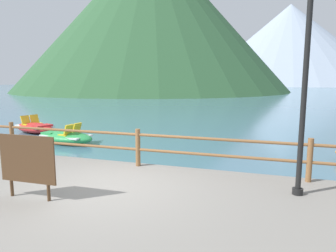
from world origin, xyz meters
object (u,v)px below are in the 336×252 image
(sign_board, at_px, (27,160))
(pedal_boat_3, at_px, (35,127))
(lamp_post, at_px, (306,64))
(pedal_boat_1, at_px, (66,137))

(sign_board, height_order, pedal_boat_3, sign_board)
(lamp_post, relative_size, pedal_boat_3, 1.49)
(lamp_post, height_order, sign_board, lamp_post)
(sign_board, xyz_separation_m, pedal_boat_1, (-3.57, 5.97, -0.87))
(lamp_post, bearing_deg, pedal_boat_1, 152.96)
(lamp_post, height_order, pedal_boat_1, lamp_post)
(sign_board, distance_m, pedal_boat_1, 7.01)
(lamp_post, height_order, pedal_boat_3, lamp_post)
(lamp_post, relative_size, sign_board, 3.43)
(lamp_post, distance_m, pedal_boat_3, 13.00)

